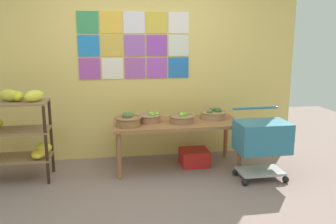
% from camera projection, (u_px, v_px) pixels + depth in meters
% --- Properties ---
extents(ground, '(9.32, 9.32, 0.00)m').
position_uv_depth(ground, '(160.00, 209.00, 3.59)').
color(ground, '#7F6962').
extents(back_wall_with_art, '(4.46, 0.07, 2.81)m').
position_uv_depth(back_wall_with_art, '(143.00, 59.00, 4.92)').
color(back_wall_with_art, '#E6C667').
rests_on(back_wall_with_art, ground).
extents(banana_shelf_unit, '(0.98, 0.52, 1.11)m').
position_uv_depth(banana_shelf_unit, '(6.00, 130.00, 4.19)').
color(banana_shelf_unit, '#341D17').
rests_on(banana_shelf_unit, ground).
extents(display_table, '(1.66, 0.68, 0.62)m').
position_uv_depth(display_table, '(177.00, 127.00, 4.64)').
color(display_table, '#946138').
rests_on(display_table, ground).
extents(fruit_basket_back_right, '(0.36, 0.36, 0.15)m').
position_uv_depth(fruit_basket_back_right, '(213.00, 114.00, 4.80)').
color(fruit_basket_back_right, '#A37C56').
rests_on(fruit_basket_back_right, display_table).
extents(fruit_basket_back_left, '(0.31, 0.31, 0.13)m').
position_uv_depth(fruit_basket_back_left, '(150.00, 117.00, 4.61)').
color(fruit_basket_back_left, '#9C704F').
rests_on(fruit_basket_back_left, display_table).
extents(fruit_basket_left, '(0.33, 0.33, 0.16)m').
position_uv_depth(fruit_basket_left, '(128.00, 120.00, 4.41)').
color(fruit_basket_left, olive).
rests_on(fruit_basket_left, display_table).
extents(fruit_basket_centre, '(0.33, 0.33, 0.13)m').
position_uv_depth(fruit_basket_centre, '(182.00, 118.00, 4.58)').
color(fruit_basket_centre, '#946C4B').
rests_on(fruit_basket_centre, display_table).
extents(produce_crate_under_table, '(0.37, 0.35, 0.21)m').
position_uv_depth(produce_crate_under_table, '(194.00, 157.00, 4.81)').
color(produce_crate_under_table, red).
rests_on(produce_crate_under_table, ground).
extents(shopping_cart, '(0.61, 0.46, 0.86)m').
position_uv_depth(shopping_cart, '(262.00, 139.00, 4.25)').
color(shopping_cart, black).
rests_on(shopping_cart, ground).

